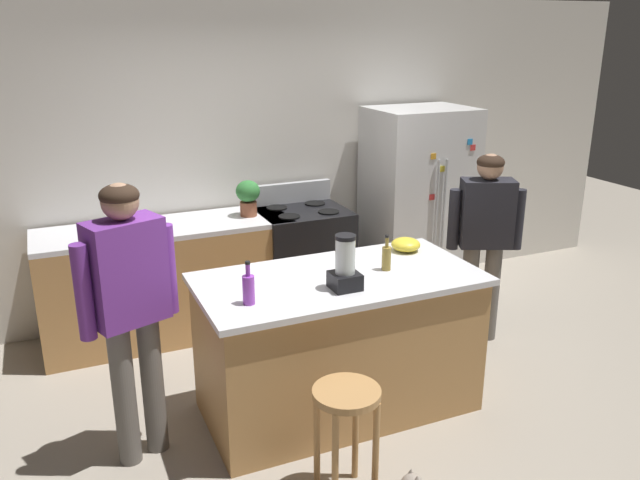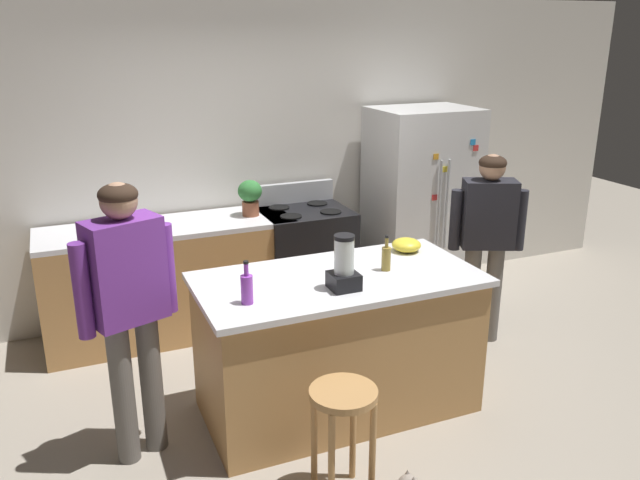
# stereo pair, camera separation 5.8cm
# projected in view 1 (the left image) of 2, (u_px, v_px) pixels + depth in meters

# --- Properties ---
(ground_plane) EXTENTS (14.00, 14.00, 0.00)m
(ground_plane) POSITION_uv_depth(u_px,v_px,m) (338.00, 406.00, 4.32)
(ground_plane) COLOR #9E9384
(back_wall) EXTENTS (8.00, 0.10, 2.70)m
(back_wall) POSITION_uv_depth(u_px,v_px,m) (245.00, 158.00, 5.60)
(back_wall) COLOR silver
(back_wall) RESTS_ON ground_plane
(kitchen_island) EXTENTS (1.80, 0.90, 0.95)m
(kitchen_island) POSITION_uv_depth(u_px,v_px,m) (338.00, 343.00, 4.17)
(kitchen_island) COLOR #B7844C
(kitchen_island) RESTS_ON ground_plane
(back_counter_run) EXTENTS (2.00, 0.64, 0.95)m
(back_counter_run) POSITION_uv_depth(u_px,v_px,m) (169.00, 281.00, 5.22)
(back_counter_run) COLOR #B7844C
(back_counter_run) RESTS_ON ground_plane
(refrigerator) EXTENTS (0.90, 0.73, 1.77)m
(refrigerator) POSITION_uv_depth(u_px,v_px,m) (417.00, 204.00, 5.93)
(refrigerator) COLOR silver
(refrigerator) RESTS_ON ground_plane
(stove_range) EXTENTS (0.76, 0.65, 1.13)m
(stove_range) POSITION_uv_depth(u_px,v_px,m) (303.00, 261.00, 5.64)
(stove_range) COLOR black
(stove_range) RESTS_ON ground_plane
(person_by_island_left) EXTENTS (0.59, 0.34, 1.67)m
(person_by_island_left) POSITION_uv_depth(u_px,v_px,m) (130.00, 299.00, 3.53)
(person_by_island_left) COLOR #66605B
(person_by_island_left) RESTS_ON ground_plane
(person_by_sink_right) EXTENTS (0.58, 0.36, 1.53)m
(person_by_sink_right) POSITION_uv_depth(u_px,v_px,m) (485.00, 231.00, 5.00)
(person_by_sink_right) COLOR #66605B
(person_by_sink_right) RESTS_ON ground_plane
(bar_stool) EXTENTS (0.36, 0.36, 0.66)m
(bar_stool) POSITION_uv_depth(u_px,v_px,m) (346.00, 414.00, 3.34)
(bar_stool) COLOR #B7844C
(bar_stool) RESTS_ON ground_plane
(potted_plant) EXTENTS (0.20, 0.20, 0.30)m
(potted_plant) POSITION_uv_depth(u_px,v_px,m) (248.00, 196.00, 5.28)
(potted_plant) COLOR brown
(potted_plant) RESTS_ON back_counter_run
(blender_appliance) EXTENTS (0.17, 0.17, 0.34)m
(blender_appliance) POSITION_uv_depth(u_px,v_px,m) (345.00, 266.00, 3.79)
(blender_appliance) COLOR black
(blender_appliance) RESTS_ON kitchen_island
(bottle_vinegar) EXTENTS (0.06, 0.06, 0.24)m
(bottle_vinegar) POSITION_uv_depth(u_px,v_px,m) (386.00, 257.00, 4.11)
(bottle_vinegar) COLOR olive
(bottle_vinegar) RESTS_ON kitchen_island
(bottle_soda) EXTENTS (0.07, 0.07, 0.26)m
(bottle_soda) POSITION_uv_depth(u_px,v_px,m) (249.00, 288.00, 3.59)
(bottle_soda) COLOR purple
(bottle_soda) RESTS_ON kitchen_island
(mixing_bowl) EXTENTS (0.20, 0.20, 0.09)m
(mixing_bowl) POSITION_uv_depth(u_px,v_px,m) (406.00, 244.00, 4.48)
(mixing_bowl) COLOR yellow
(mixing_bowl) RESTS_ON kitchen_island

